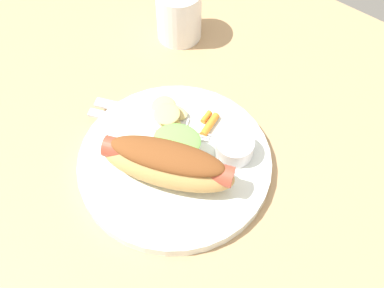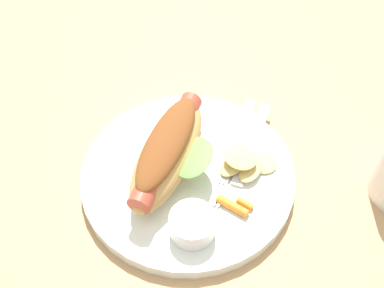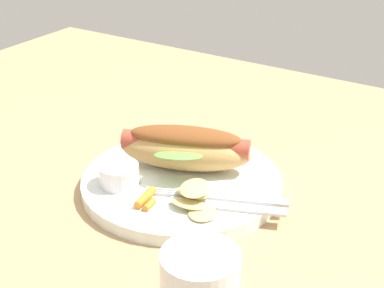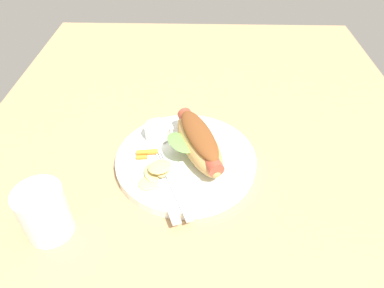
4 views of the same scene
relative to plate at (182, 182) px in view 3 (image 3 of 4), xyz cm
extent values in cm
cube|color=tan|center=(-3.29, 2.85, -1.70)|extent=(120.00, 90.00, 1.80)
cylinder|color=white|center=(0.00, 0.00, 0.00)|extent=(25.08, 25.08, 1.60)
ellipsoid|color=tan|center=(-0.88, 2.28, 3.26)|extent=(17.78, 11.47, 4.92)
cylinder|color=#B24733|center=(-0.88, 2.28, 4.12)|extent=(16.14, 8.34, 2.64)
ellipsoid|color=brown|center=(-0.88, 2.28, 5.31)|extent=(14.90, 9.21, 2.21)
ellipsoid|color=#6BB74C|center=(0.11, -0.81, 4.24)|extent=(7.35, 6.67, 1.69)
cylinder|color=white|center=(-5.49, -5.50, 2.11)|extent=(4.91, 4.91, 2.63)
cube|color=silver|center=(7.65, -1.44, 1.00)|extent=(13.22, 6.41, 0.40)
cube|color=silver|center=(-0.38, -4.29, 1.00)|extent=(3.07, 1.50, 0.40)
cube|color=silver|center=(-0.20, -4.71, 1.00)|extent=(3.07, 1.50, 0.40)
cube|color=silver|center=(-0.03, -5.12, 1.00)|extent=(3.07, 1.50, 0.40)
cube|color=silver|center=(8.34, -3.11, 0.98)|extent=(13.02, 6.17, 0.36)
ellipsoid|color=#D8C075|center=(6.69, -5.87, 1.05)|extent=(3.90, 4.12, 0.50)
ellipsoid|color=#D8C075|center=(4.75, -5.51, 1.41)|extent=(4.80, 3.57, 0.99)
ellipsoid|color=#D8C075|center=(3.99, -3.73, 1.71)|extent=(4.45, 2.59, 0.92)
ellipsoid|color=#D8C075|center=(4.52, -4.10, 2.71)|extent=(4.44, 4.77, 0.98)
cylinder|color=orange|center=(-0.49, -6.96, 1.29)|extent=(1.49, 3.91, 0.99)
cylinder|color=orange|center=(0.71, -7.80, 1.19)|extent=(0.97, 1.99, 0.78)
camera|label=1|loc=(-23.10, 26.30, 55.57)|focal=47.20mm
camera|label=2|loc=(-24.88, -22.37, 47.42)|focal=45.86mm
camera|label=3|loc=(35.17, -53.15, 37.75)|focal=54.97mm
camera|label=4|loc=(44.94, 2.32, 43.43)|focal=32.47mm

